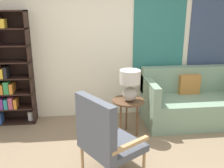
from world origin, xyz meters
name	(u,v)px	position (x,y,z in m)	size (l,w,h in m)	color
wall_back	(109,41)	(0.06, 2.03, 1.35)	(6.40, 0.08, 2.70)	silver
bookshelf	(0,71)	(-1.74, 1.84, 0.91)	(0.81, 0.30, 1.87)	black
armchair	(104,135)	(-0.19, 0.19, 0.56)	(0.83, 0.84, 1.01)	tan
couch	(191,102)	(1.44, 1.57, 0.34)	(1.63, 0.89, 0.91)	gray
side_table	(128,104)	(0.27, 1.19, 0.50)	(0.49, 0.49, 0.57)	brown
table_lamp	(130,83)	(0.28, 1.14, 0.86)	(0.31, 0.31, 0.47)	#A59E93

